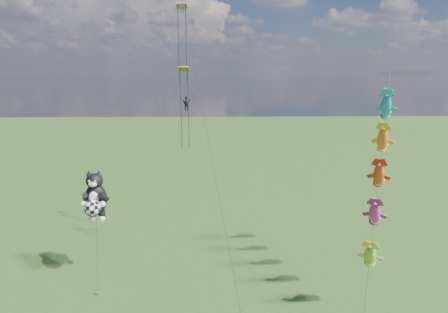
{
  "coord_description": "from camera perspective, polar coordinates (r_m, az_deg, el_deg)",
  "views": [
    {
      "loc": [
        5.25,
        -29.44,
        20.46
      ],
      "look_at": [
        6.36,
        8.29,
        12.04
      ],
      "focal_mm": 30.0,
      "sensor_mm": 36.0,
      "label": 1
    }
  ],
  "objects": [
    {
      "name": "fish_windsock_rig",
      "position": [
        36.12,
        22.51,
        -2.64
      ],
      "size": [
        7.16,
        14.37,
        20.61
      ],
      "rotation": [
        0.0,
        0.0,
        -0.13
      ],
      "color": "brown",
      "rests_on": "ground"
    },
    {
      "name": "cat_kite_rig",
      "position": [
        38.33,
        -19.07,
        -5.88
      ],
      "size": [
        2.37,
        4.12,
        11.44
      ],
      "rotation": [
        0.0,
        0.0,
        0.16
      ],
      "color": "brown",
      "rests_on": "ground"
    },
    {
      "name": "parafoil_rig",
      "position": [
        37.94,
        -5.66,
        10.73
      ],
      "size": [
        6.37,
        16.69,
        27.65
      ],
      "rotation": [
        0.0,
        0.0,
        0.42
      ],
      "color": "brown",
      "rests_on": "ground"
    },
    {
      "name": "ground",
      "position": [
        36.24,
        -10.49,
        -22.03
      ],
      "size": [
        300.0,
        300.0,
        0.0
      ],
      "primitive_type": "plane",
      "color": "#183A0E"
    }
  ]
}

